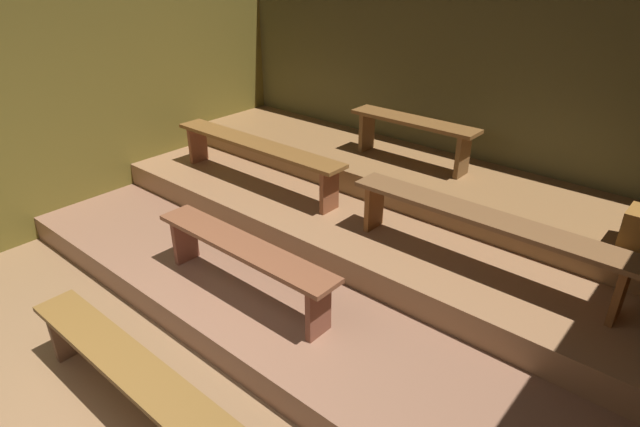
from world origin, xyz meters
TOP-DOWN VIEW (x-y plane):
  - ground at (0.00, 2.35)m, footprint 6.57×5.50m
  - wall_back at (0.00, 4.73)m, footprint 6.57×0.06m
  - wall_left at (-2.92, 2.35)m, footprint 0.06×5.50m
  - platform_lower at (0.00, 2.97)m, footprint 5.77×3.45m
  - platform_middle at (0.00, 3.58)m, footprint 5.77×2.25m
  - platform_upper at (0.00, 4.09)m, footprint 5.77×1.22m
  - bench_floor_center at (0.09, 0.61)m, footprint 2.07×0.30m
  - bench_lower_center at (-0.13, 1.81)m, footprint 1.85×0.30m
  - bench_middle_left at (-1.30, 3.06)m, footprint 2.31×0.30m
  - bench_middle_right at (1.30, 3.06)m, footprint 2.31×0.30m
  - bench_upper_center at (-0.03, 4.15)m, footprint 1.43×0.30m

SIDE VIEW (x-z plane):
  - ground at x=0.00m, z-range -0.08..0.00m
  - platform_lower at x=0.00m, z-range 0.00..0.25m
  - platform_middle at x=0.00m, z-range 0.25..0.51m
  - bench_floor_center at x=0.09m, z-range 0.15..0.63m
  - bench_lower_center at x=-0.13m, z-range 0.40..0.87m
  - platform_upper at x=0.00m, z-range 0.51..0.76m
  - bench_middle_left at x=-1.30m, z-range 0.66..1.14m
  - bench_middle_right at x=1.30m, z-range 0.66..1.14m
  - bench_upper_center at x=-0.03m, z-range 0.89..1.37m
  - wall_back at x=0.00m, z-range 0.00..2.51m
  - wall_left at x=-2.92m, z-range 0.00..2.51m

